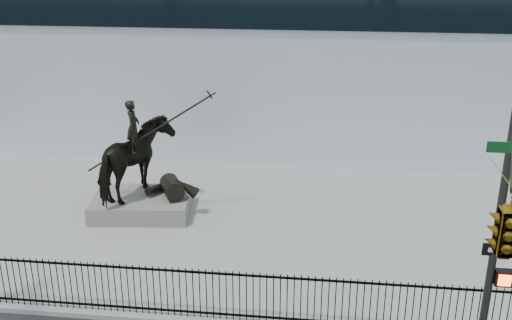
# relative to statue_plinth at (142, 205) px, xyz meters

# --- Properties ---
(plaza) EXTENTS (30.00, 12.00, 0.15)m
(plaza) POSITION_rel_statue_plinth_xyz_m (3.54, -0.43, -0.41)
(plaza) COLOR gray
(plaza) RESTS_ON ground
(building) EXTENTS (44.00, 14.00, 9.00)m
(building) POSITION_rel_statue_plinth_xyz_m (3.54, 12.57, 4.02)
(building) COLOR silver
(building) RESTS_ON ground
(picket_fence) EXTENTS (22.10, 0.10, 1.50)m
(picket_fence) POSITION_rel_statue_plinth_xyz_m (3.54, -6.18, 0.42)
(picket_fence) COLOR black
(picket_fence) RESTS_ON plaza
(statue_plinth) EXTENTS (3.78, 2.80, 0.67)m
(statue_plinth) POSITION_rel_statue_plinth_xyz_m (0.00, 0.00, 0.00)
(statue_plinth) COLOR #5E5B56
(statue_plinth) RESTS_ON plaza
(equestrian_statue) EXTENTS (4.53, 3.04, 3.85)m
(equestrian_statue) POSITION_rel_statue_plinth_xyz_m (0.07, 0.01, 1.73)
(equestrian_statue) COLOR black
(equestrian_statue) RESTS_ON statue_plinth
(traffic_signal_right) EXTENTS (2.17, 6.86, 7.00)m
(traffic_signal_right) POSITION_rel_statue_plinth_xyz_m (10.00, -9.43, 4.37)
(traffic_signal_right) COLOR black
(traffic_signal_right) RESTS_ON ground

